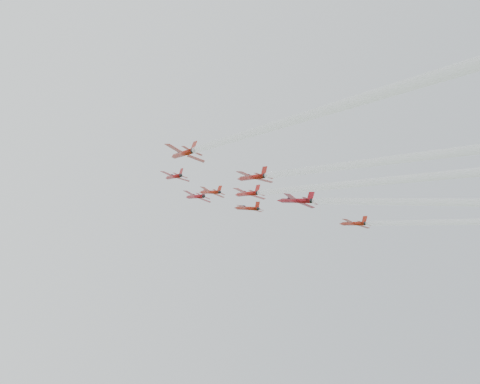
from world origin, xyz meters
TOP-DOWN VIEW (x-y plane):
  - jet_lead at (0.22, 25.61)m, footprint 10.22×13.52m
  - jet_row2_left at (-16.54, 10.95)m, footprint 9.00×11.91m
  - jet_row2_center at (-3.28, 12.08)m, footprint 8.70×11.51m
  - jet_row2_right at (12.12, 14.04)m, footprint 9.63×12.74m
  - jet_center at (-0.99, -45.85)m, footprint 9.94×98.09m
  - jet_rear_farleft at (-28.36, -58.00)m, footprint 10.20×100.64m
  - jet_rear_left at (-12.02, -60.70)m, footprint 9.78×96.47m
  - jet_rear_right at (5.18, -59.99)m, footprint 10.40×102.58m

SIDE VIEW (x-z plane):
  - jet_rear_left at x=-12.02m, z-range 110.92..156.89m
  - jet_rear_right at x=5.18m, z-range 109.80..158.68m
  - jet_rear_farleft at x=-28.36m, z-range 111.19..159.15m
  - jet_center at x=-0.99m, z-range 117.47..164.22m
  - jet_row2_left at x=-16.54m, z-range 164.30..170.59m
  - jet_row2_center at x=-3.28m, z-range 164.93..171.02m
  - jet_row2_right at x=12.12m, z-range 165.52..172.26m
  - jet_lead at x=0.22m, z-range 170.73..177.88m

